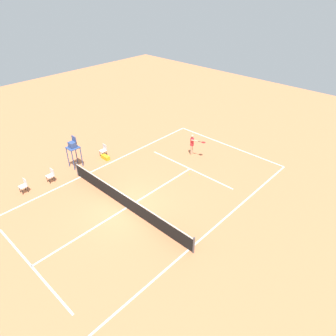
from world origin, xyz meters
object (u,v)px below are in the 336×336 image
Objects in this scene: player_serving at (193,143)px; equipment_bag at (105,157)px; tennis_ball at (190,174)px; courtside_chair_near at (24,185)px; courtside_chair_far at (51,175)px; umpire_chair at (73,147)px; courtside_chair_mid at (104,150)px.

player_serving is 2.25× the size of equipment_bag.
tennis_ball is 0.09× the size of equipment_bag.
courtside_chair_near and courtside_chair_far have the same top height.
umpire_chair is 4.21m from courtside_chair_near.
umpire_chair is 2.54× the size of courtside_chair_near.
tennis_ball is at bearing -156.19° from equipment_bag.
umpire_chair is 2.54× the size of courtside_chair_mid.
umpire_chair is 2.59m from courtside_chair_mid.
courtside_chair_mid and courtside_chair_far have the same top height.
courtside_chair_mid is 1.25× the size of equipment_bag.
equipment_bag is at bearing -93.78° from courtside_chair_near.
courtside_chair_near is 1.00× the size of courtside_chair_mid.
tennis_ball is 7.11m from courtside_chair_mid.
umpire_chair is 3.17× the size of equipment_bag.
umpire_chair is 2.53m from courtside_chair_far.
courtside_chair_mid is at bearing -87.35° from courtside_chair_far.
courtside_chair_near reaches higher than tennis_ball.
courtside_chair_near reaches higher than equipment_bag.
tennis_ball is at bearing -126.46° from courtside_chair_near.
courtside_chair_near is at bearing 94.47° from umpire_chair.
courtside_chair_mid is 0.64m from equipment_bag.
courtside_chair_far is (4.69, 9.49, -0.48)m from player_serving.
player_serving is 6.94m from courtside_chair_mid.
tennis_ball is 0.07× the size of courtside_chair_far.
equipment_bag is at bearing -108.88° from umpire_chair.
courtside_chair_mid is at bearing 20.66° from tennis_ball.
courtside_chair_near is 1.00× the size of courtside_chair_far.
player_serving is 1.80× the size of courtside_chair_far.
courtside_chair_near is 1.82m from courtside_chair_far.
courtside_chair_mid is 1.00× the size of courtside_chair_far.
equipment_bag is at bearing 154.11° from courtside_chair_mid.
courtside_chair_near is at bearing 84.92° from courtside_chair_far.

